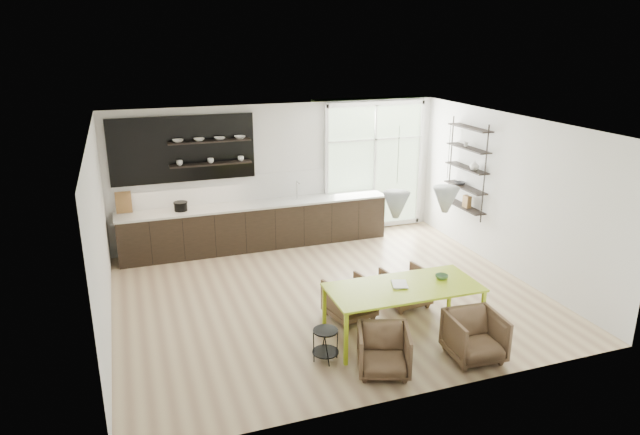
{
  "coord_description": "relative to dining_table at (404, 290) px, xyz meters",
  "views": [
    {
      "loc": [
        -3.07,
        -8.28,
        4.25
      ],
      "look_at": [
        0.05,
        0.6,
        1.2
      ],
      "focal_mm": 32.0,
      "sensor_mm": 36.0,
      "label": 1
    }
  ],
  "objects": [
    {
      "name": "room",
      "position": [
        0.05,
        2.75,
        0.71
      ],
      "size": [
        7.02,
        6.01,
        2.91
      ],
      "color": "beige",
      "rests_on": "ground"
    },
    {
      "name": "kitchen_run",
      "position": [
        -1.23,
        4.34,
        -0.15
      ],
      "size": [
        5.54,
        0.69,
        2.75
      ],
      "color": "black",
      "rests_on": "ground"
    },
    {
      "name": "right_shelving",
      "position": [
        2.83,
        2.83,
        0.9
      ],
      "size": [
        0.26,
        1.22,
        1.9
      ],
      "color": "black",
      "rests_on": "ground"
    },
    {
      "name": "dining_table",
      "position": [
        0.0,
        0.0,
        0.0
      ],
      "size": [
        2.21,
        1.02,
        0.8
      ],
      "rotation": [
        0.0,
        0.0,
        -0.01
      ],
      "color": "#B3D41F",
      "rests_on": "ground"
    },
    {
      "name": "armchair_back_left",
      "position": [
        -0.49,
        0.82,
        -0.44
      ],
      "size": [
        0.79,
        0.81,
        0.62
      ],
      "primitive_type": "imported",
      "rotation": [
        0.0,
        0.0,
        3.36
      ],
      "color": "brown",
      "rests_on": "ground"
    },
    {
      "name": "armchair_back_right",
      "position": [
        0.54,
        0.93,
        -0.44
      ],
      "size": [
        0.73,
        0.75,
        0.62
      ],
      "primitive_type": "imported",
      "rotation": [
        0.0,
        0.0,
        3.26
      ],
      "color": "brown",
      "rests_on": "ground"
    },
    {
      "name": "armchair_front_left",
      "position": [
        -0.65,
        -0.75,
        -0.44
      ],
      "size": [
        0.86,
        0.87,
        0.62
      ],
      "primitive_type": "imported",
      "rotation": [
        0.0,
        0.0,
        -0.35
      ],
      "color": "brown",
      "rests_on": "ground"
    },
    {
      "name": "armchair_front_right",
      "position": [
        0.66,
        -0.85,
        -0.42
      ],
      "size": [
        0.75,
        0.77,
        0.65
      ],
      "primitive_type": "imported",
      "rotation": [
        0.0,
        0.0,
        -0.08
      ],
      "color": "brown",
      "rests_on": "ground"
    },
    {
      "name": "wire_stool",
      "position": [
        -1.27,
        -0.23,
        -0.45
      ],
      "size": [
        0.36,
        0.36,
        0.46
      ],
      "rotation": [
        0.0,
        0.0,
        -0.22
      ],
      "color": "black",
      "rests_on": "ground"
    },
    {
      "name": "table_book",
      "position": [
        -0.14,
        0.09,
        0.07
      ],
      "size": [
        0.3,
        0.35,
        0.03
      ],
      "primitive_type": "imported",
      "rotation": [
        0.0,
        0.0,
        -0.33
      ],
      "color": "white",
      "rests_on": "dining_table"
    },
    {
      "name": "table_bowl",
      "position": [
        0.66,
        0.06,
        0.08
      ],
      "size": [
        0.22,
        0.22,
        0.06
      ],
      "primitive_type": "imported",
      "rotation": [
        0.0,
        0.0,
        0.19
      ],
      "color": "#4A764B",
      "rests_on": "dining_table"
    }
  ]
}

